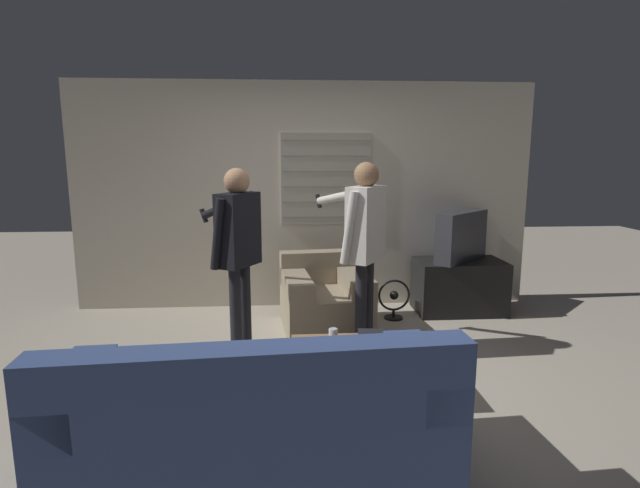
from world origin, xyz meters
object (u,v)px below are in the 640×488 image
(spare_remote, at_px, (384,341))
(soda_can, at_px, (333,337))
(couch_blue, at_px, (256,426))
(person_right_standing, at_px, (364,235))
(armchair_beige, at_px, (324,299))
(person_left_standing, at_px, (237,240))
(book_stack, at_px, (374,338))
(coffee_table, at_px, (358,352))
(tv, at_px, (461,236))
(floor_fan, at_px, (394,299))

(spare_remote, bearing_deg, soda_can, -163.29)
(couch_blue, height_order, person_right_standing, person_right_standing)
(armchair_beige, distance_m, spare_remote, 1.48)
(person_left_standing, distance_m, book_stack, 1.43)
(couch_blue, height_order, coffee_table, couch_blue)
(book_stack, relative_size, spare_remote, 1.75)
(coffee_table, bearing_deg, person_left_standing, 137.84)
(armchair_beige, distance_m, person_right_standing, 1.08)
(armchair_beige, xyz_separation_m, book_stack, (0.25, -1.47, 0.14))
(coffee_table, height_order, tv, tv)
(armchair_beige, bearing_deg, tv, -170.45)
(couch_blue, xyz_separation_m, tv, (2.10, 2.84, 0.53))
(person_left_standing, relative_size, spare_remote, 12.10)
(couch_blue, distance_m, floor_fan, 2.95)
(soda_can, distance_m, floor_fan, 1.90)
(coffee_table, xyz_separation_m, spare_remote, (0.20, 0.07, 0.05))
(coffee_table, bearing_deg, floor_fan, 69.77)
(soda_can, bearing_deg, coffee_table, -17.02)
(person_left_standing, bearing_deg, tv, -33.65)
(person_right_standing, height_order, soda_can, person_right_standing)
(book_stack, height_order, spare_remote, book_stack)
(armchair_beige, relative_size, book_stack, 4.16)
(coffee_table, distance_m, book_stack, 0.16)
(couch_blue, height_order, armchair_beige, couch_blue)
(tv, xyz_separation_m, floor_fan, (-0.78, -0.20, -0.65))
(tv, bearing_deg, coffee_table, 10.76)
(tv, relative_size, person_left_standing, 0.45)
(floor_fan, bearing_deg, person_left_standing, -149.42)
(book_stack, xyz_separation_m, soda_can, (-0.30, 0.01, 0.01))
(armchair_beige, relative_size, spare_remote, 7.28)
(person_right_standing, bearing_deg, floor_fan, 6.69)
(person_left_standing, bearing_deg, spare_remote, -93.31)
(armchair_beige, xyz_separation_m, floor_fan, (0.77, 0.24, -0.09))
(person_right_standing, xyz_separation_m, soda_can, (-0.33, -0.76, -0.62))
(person_right_standing, xyz_separation_m, spare_remote, (0.04, -0.74, -0.67))
(book_stack, relative_size, floor_fan, 0.55)
(couch_blue, distance_m, person_right_standing, 2.04)
(soda_can, bearing_deg, armchair_beige, 88.04)
(armchair_beige, height_order, tv, tv)
(tv, distance_m, soda_can, 2.51)
(person_right_standing, relative_size, spare_remote, 12.45)
(person_right_standing, bearing_deg, tv, -13.98)
(tv, distance_m, spare_remote, 2.28)
(coffee_table, relative_size, spare_remote, 6.94)
(coffee_table, height_order, soda_can, soda_can)
(couch_blue, relative_size, book_stack, 9.01)
(armchair_beige, xyz_separation_m, person_left_standing, (-0.79, -0.68, 0.74))
(person_right_standing, bearing_deg, armchair_beige, 56.13)
(coffee_table, bearing_deg, person_right_standing, 78.84)
(armchair_beige, relative_size, tv, 1.35)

